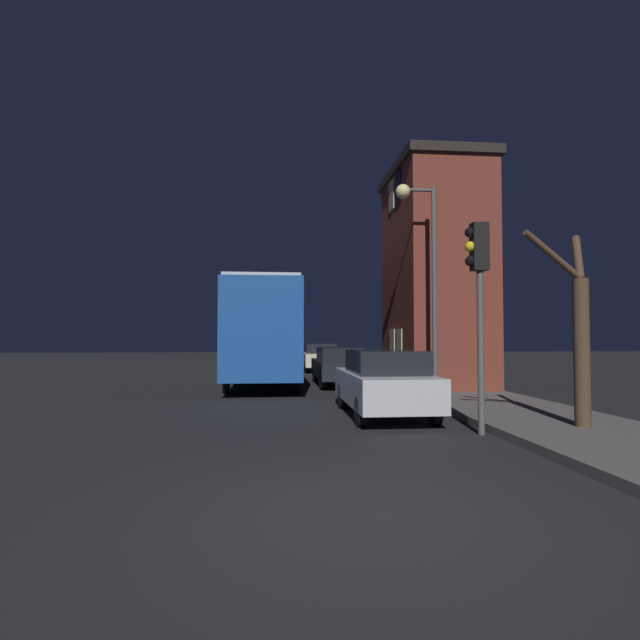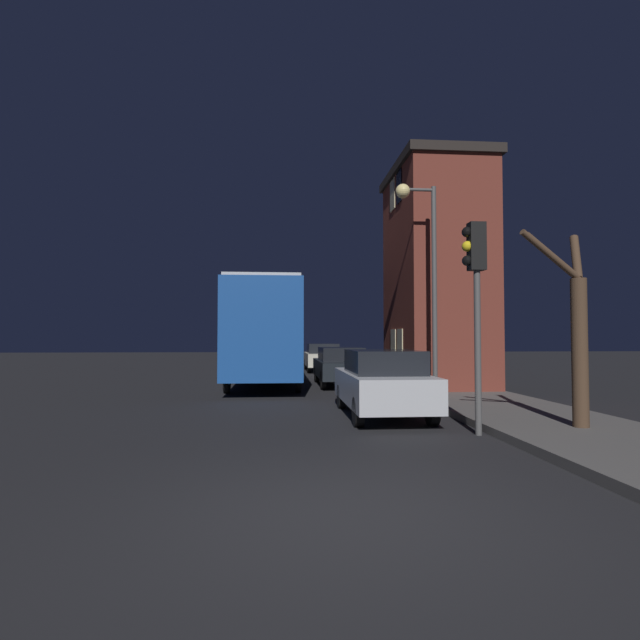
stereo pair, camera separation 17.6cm
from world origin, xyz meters
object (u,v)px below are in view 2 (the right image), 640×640
Objects in this scene: streetlamp at (422,251)px; bus at (266,327)px; car_near_lane at (382,382)px; car_far_lane at (322,357)px; bare_tree at (576,331)px; car_mid_lane at (340,365)px; traffic_light at (475,281)px.

streetlamp is 0.57× the size of bus.
bus is at bearing 108.57° from car_near_lane.
car_far_lane is (-0.02, 15.78, -0.00)m from car_near_lane.
car_near_lane is at bearing 141.13° from bare_tree.
car_near_lane is 0.89× the size of car_mid_lane.
bus is 9.20m from car_near_lane.
bare_tree is 0.79× the size of car_mid_lane.
streetlamp is 5.05m from traffic_light.
traffic_light reaches higher than bus.
bare_tree is 18.59m from car_far_lane.
bare_tree reaches higher than car_far_lane.
car_near_lane is (2.89, -8.61, -1.45)m from bus.
traffic_light is at bearing -94.91° from streetlamp.
bus reaches higher than car_near_lane.
streetlamp is 4.63m from car_near_lane.
streetlamp is 1.53× the size of traffic_light.
streetlamp is at bearing -82.62° from car_far_lane.
streetlamp is 6.34m from car_mid_lane.
bus is 2.57× the size of car_near_lane.
bus is at bearing 126.97° from streetlamp.
streetlamp is at bearing -70.47° from car_mid_lane.
streetlamp is 5.72m from bare_tree.
streetlamp is 1.30× the size of car_mid_lane.
car_near_lane is (-3.11, 2.51, -1.14)m from bare_tree.
bus is at bearing 118.38° from bare_tree.
bus is (-4.18, 10.93, -0.62)m from traffic_light.
streetlamp is 1.34× the size of car_far_lane.
streetlamp reaches higher than traffic_light.
bus is 2.36× the size of car_far_lane.
car_mid_lane is (-0.06, 7.48, -0.01)m from car_near_lane.
bus is at bearing -111.86° from car_far_lane.
car_far_lane is at bearing 97.38° from streetlamp.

